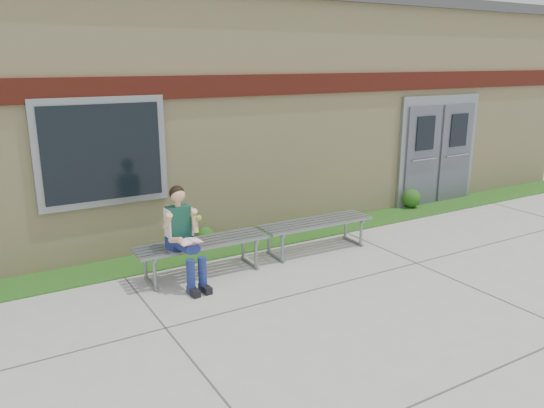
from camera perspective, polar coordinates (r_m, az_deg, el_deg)
ground at (r=7.46m, az=12.58°, el=-8.90°), size 80.00×80.00×0.00m
grass_strip at (r=9.37m, az=1.73°, el=-3.41°), size 16.00×0.80×0.02m
school_building at (r=11.91m, az=-7.07°, el=10.78°), size 16.20×6.22×4.20m
bench_left at (r=7.68m, az=-7.57°, el=-4.84°), size 1.93×0.56×0.50m
bench_right at (r=8.61m, az=4.76°, el=-2.56°), size 1.91×0.57×0.49m
girl at (r=7.27m, az=-9.49°, el=-3.17°), size 0.49×0.80×1.38m
shrub_mid at (r=8.88m, az=-7.16°, el=-3.46°), size 0.31×0.31×0.31m
shrub_east at (r=11.45m, az=14.72°, el=0.63°), size 0.39×0.39×0.39m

